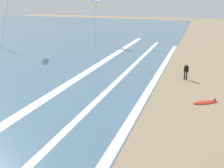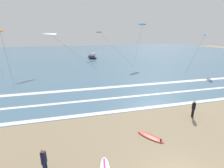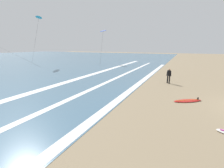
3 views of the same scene
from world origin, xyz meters
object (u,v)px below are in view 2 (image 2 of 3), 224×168
at_px(surfer_foreground_main, 194,108).
at_px(kite_white_low_near, 50,34).
at_px(kite_cyan_far_right, 142,25).
at_px(kite_red_distant_low, 99,32).
at_px(offshore_boat, 92,57).
at_px(kite_orange_distant_high, 0,31).
at_px(surfer_left_far, 44,160).
at_px(surfboard_near_water, 150,137).
at_px(kite_blue_far_left, 206,35).

height_order(surfer_foreground_main, kite_white_low_near, kite_white_low_near).
height_order(kite_cyan_far_right, kite_red_distant_low, kite_cyan_far_right).
bearing_deg(kite_white_low_near, offshore_boat, 58.24).
relative_size(kite_white_low_near, kite_cyan_far_right, 1.07).
relative_size(kite_orange_distant_high, offshore_boat, 1.44).
relative_size(surfer_foreground_main, surfer_left_far, 1.00).
xyz_separation_m(surfboard_near_water, kite_blue_far_left, (20.08, 17.85, 7.08)).
xyz_separation_m(kite_white_low_near, kite_cyan_far_right, (19.83, 2.71, 2.04)).
relative_size(surfboard_near_water, kite_cyan_far_right, 0.22).
xyz_separation_m(surfboard_near_water, offshore_boat, (1.04, 40.31, 0.51)).
bearing_deg(kite_blue_far_left, offshore_boat, 130.30).
bearing_deg(surfer_left_far, offshore_boat, 78.98).
distance_m(kite_cyan_far_right, kite_red_distant_low, 15.52).
bearing_deg(surfer_foreground_main, kite_red_distant_low, 92.62).
bearing_deg(surfboard_near_water, kite_white_low_near, 109.79).
relative_size(kite_blue_far_left, kite_cyan_far_right, 0.78).
height_order(kite_white_low_near, kite_cyan_far_right, kite_cyan_far_right).
bearing_deg(kite_blue_far_left, surfboard_near_water, -138.36).
height_order(surfboard_near_water, kite_white_low_near, kite_white_low_near).
bearing_deg(kite_red_distant_low, surfer_left_far, -104.02).
height_order(surfboard_near_water, offshore_boat, offshore_boat).
relative_size(kite_orange_distant_high, kite_red_distant_low, 0.46).
xyz_separation_m(surfer_foreground_main, surfboard_near_water, (-5.18, -1.87, -0.91)).
bearing_deg(surfer_left_far, kite_red_distant_low, 75.98).
bearing_deg(kite_white_low_near, kite_blue_far_left, -12.83).
xyz_separation_m(surfer_left_far, surfboard_near_water, (7.12, 1.59, -0.91)).
distance_m(kite_cyan_far_right, kite_orange_distant_high, 27.50).
height_order(surfer_left_far, kite_white_low_near, kite_white_low_near).
bearing_deg(kite_cyan_far_right, surfer_foreground_main, -103.06).
relative_size(kite_white_low_near, kite_red_distant_low, 0.59).
bearing_deg(kite_white_low_near, surfboard_near_water, -70.21).
bearing_deg(surfboard_near_water, surfer_left_far, -167.41).
bearing_deg(kite_white_low_near, kite_red_distant_low, 52.91).
bearing_deg(surfer_foreground_main, kite_orange_distant_high, 138.70).
xyz_separation_m(kite_blue_far_left, offshore_boat, (-19.04, 22.45, -6.57)).
distance_m(kite_blue_far_left, offshore_boat, 30.16).
relative_size(surfer_foreground_main, kite_blue_far_left, 0.22).
relative_size(surfer_left_far, kite_blue_far_left, 0.22).
height_order(surfboard_near_water, kite_cyan_far_right, kite_cyan_far_right).
relative_size(surfer_left_far, kite_orange_distant_high, 0.20).
bearing_deg(kite_blue_far_left, kite_red_distant_low, 126.30).
height_order(surfer_foreground_main, kite_blue_far_left, kite_blue_far_left).
xyz_separation_m(kite_cyan_far_right, offshore_boat, (-10.00, 13.17, -8.69)).
xyz_separation_m(surfer_left_far, kite_orange_distant_high, (-8.36, 21.61, 6.69)).
height_order(kite_blue_far_left, kite_cyan_far_right, kite_cyan_far_right).
xyz_separation_m(surfer_left_far, offshore_boat, (8.16, 41.90, -0.40)).
height_order(surfer_foreground_main, offshore_boat, offshore_boat).
bearing_deg(surfer_left_far, kite_blue_far_left, 35.56).
relative_size(kite_red_distant_low, offshore_boat, 3.13).
height_order(surfer_foreground_main, kite_cyan_far_right, kite_cyan_far_right).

